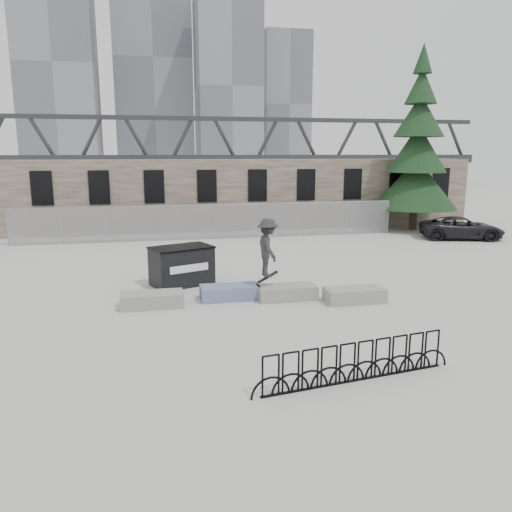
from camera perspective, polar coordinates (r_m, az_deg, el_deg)
The scene contains 14 objects.
ground at distance 17.13m, azimuth 0.05°, elevation -5.02°, with size 120.00×120.00×0.00m, color #AEAEA9.
stone_wall at distance 32.58m, azimuth -5.85°, elevation 6.97°, with size 36.00×2.58×4.50m.
chainlink_fence at distance 29.01m, azimuth -5.02°, elevation 3.98°, with size 22.06×0.06×2.02m.
planter_far_left at distance 16.65m, azimuth -11.79°, elevation -4.84°, with size 2.00×0.90×0.47m.
planter_center_left at distance 17.17m, azimuth -3.03°, elevation -4.10°, with size 2.00×0.90×0.47m.
planter_center_right at distance 17.18m, azimuth 3.55°, elevation -4.09°, with size 2.00×0.90×0.47m.
planter_offset at distance 17.16m, azimuth 11.21°, elevation -4.32°, with size 2.00×0.90×0.47m.
dumpster at distance 19.09m, azimuth -8.49°, elevation -1.08°, with size 2.58×2.08×1.47m.
bike_rack at distance 11.37m, azimuth 11.38°, elevation -11.83°, with size 4.89×0.80×0.90m.
spruce_tree at distance 33.87m, azimuth 17.92°, elevation 10.60°, with size 5.30×5.30×11.50m.
skyline_towers at distance 111.03m, azimuth -11.08°, elevation 19.77°, with size 58.00×28.00×48.00m.
truss_bridge at distance 72.30m, azimuth -1.13°, elevation 11.12°, with size 70.00×3.00×9.80m.
suv at distance 31.33m, azimuth 22.46°, elevation 2.98°, with size 2.13×4.63×1.29m, color black.
skateboarder at distance 16.87m, azimuth 1.36°, elevation 0.95°, with size 0.83×1.34×2.21m.
Camera 1 is at (-3.35, -16.05, 4.95)m, focal length 35.00 mm.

